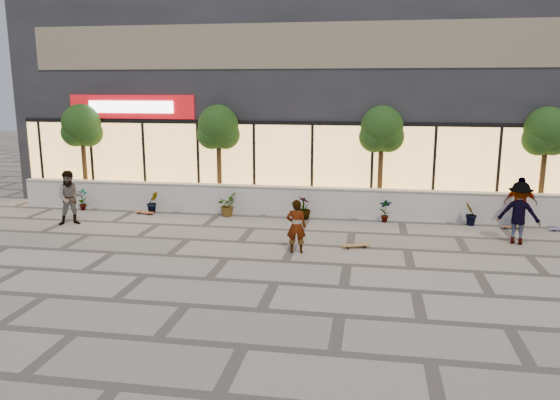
% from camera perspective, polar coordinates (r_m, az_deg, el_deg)
% --- Properties ---
extents(ground, '(80.00, 80.00, 0.00)m').
position_cam_1_polar(ground, '(13.09, -0.56, -8.67)').
color(ground, gray).
rests_on(ground, ground).
extents(planter_wall, '(22.00, 0.42, 1.04)m').
position_cam_1_polar(planter_wall, '(19.61, 3.02, -0.14)').
color(planter_wall, silver).
rests_on(planter_wall, ground).
extents(retail_building, '(24.00, 9.17, 8.50)m').
position_cam_1_polar(retail_building, '(24.65, 4.60, 11.00)').
color(retail_building, '#222327').
rests_on(retail_building, ground).
extents(shrub_a, '(0.43, 0.29, 0.81)m').
position_cam_1_polar(shrub_a, '(21.77, -19.98, 0.04)').
color(shrub_a, '#163310').
rests_on(shrub_a, ground).
extents(shrub_b, '(0.57, 0.57, 0.81)m').
position_cam_1_polar(shrub_b, '(20.54, -13.16, -0.22)').
color(shrub_b, '#163310').
rests_on(shrub_b, ground).
extents(shrub_c, '(0.68, 0.77, 0.81)m').
position_cam_1_polar(shrub_c, '(19.65, -5.60, -0.51)').
color(shrub_c, '#163310').
rests_on(shrub_c, ground).
extents(shrub_d, '(0.64, 0.64, 0.81)m').
position_cam_1_polar(shrub_d, '(19.12, 2.53, -0.81)').
color(shrub_d, '#163310').
rests_on(shrub_d, ground).
extents(shrub_e, '(0.46, 0.35, 0.81)m').
position_cam_1_polar(shrub_e, '(18.99, 10.95, -1.10)').
color(shrub_e, '#163310').
rests_on(shrub_e, ground).
extents(shrub_f, '(0.55, 0.57, 0.81)m').
position_cam_1_polar(shrub_f, '(19.28, 19.29, -1.37)').
color(shrub_f, '#163310').
rests_on(shrub_f, ground).
extents(tree_west, '(1.60, 1.50, 3.92)m').
position_cam_1_polar(tree_west, '(22.76, -20.01, 7.09)').
color(tree_west, '#4B351A').
rests_on(tree_west, ground).
extents(tree_midwest, '(1.60, 1.50, 3.92)m').
position_cam_1_polar(tree_midwest, '(20.62, -6.46, 7.31)').
color(tree_midwest, '#4B351A').
rests_on(tree_midwest, ground).
extents(tree_mideast, '(1.60, 1.50, 3.92)m').
position_cam_1_polar(tree_mideast, '(19.84, 10.58, 7.01)').
color(tree_mideast, '#4B351A').
rests_on(tree_mideast, ground).
extents(tree_east, '(1.60, 1.50, 3.92)m').
position_cam_1_polar(tree_east, '(20.68, 26.09, 6.20)').
color(tree_east, '#4B351A').
rests_on(tree_east, ground).
extents(skater_center, '(0.57, 0.39, 1.52)m').
position_cam_1_polar(skater_center, '(15.18, 1.70, -2.76)').
color(skater_center, silver).
rests_on(skater_center, ground).
extents(skater_left, '(1.12, 1.04, 1.84)m').
position_cam_1_polar(skater_left, '(19.53, -21.03, 0.21)').
color(skater_left, '#877057').
rests_on(skater_left, ground).
extents(skater_right_near, '(1.05, 0.57, 1.71)m').
position_cam_1_polar(skater_right_near, '(19.36, 23.83, -0.30)').
color(skater_right_near, silver).
rests_on(skater_right_near, ground).
extents(skater_right_far, '(1.36, 1.04, 1.86)m').
position_cam_1_polar(skater_right_far, '(17.48, 23.70, -1.26)').
color(skater_right_far, maroon).
rests_on(skater_right_far, ground).
extents(skateboard_center, '(0.85, 0.50, 0.10)m').
position_cam_1_polar(skateboard_center, '(15.92, 7.92, -4.71)').
color(skateboard_center, olive).
rests_on(skateboard_center, ground).
extents(skateboard_left, '(0.80, 0.37, 0.09)m').
position_cam_1_polar(skateboard_left, '(20.48, -13.99, -1.24)').
color(skateboard_left, '#D75C28').
rests_on(skateboard_left, ground).
extents(skateboard_right_near, '(0.71, 0.20, 0.08)m').
position_cam_1_polar(skateboard_right_near, '(19.38, 23.12, -2.61)').
color(skateboard_right_near, brown).
rests_on(skateboard_right_near, ground).
extents(skateboard_right_far, '(0.73, 0.35, 0.09)m').
position_cam_1_polar(skateboard_right_far, '(19.78, 27.22, -2.70)').
color(skateboard_right_far, '#6D569D').
rests_on(skateboard_right_far, ground).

